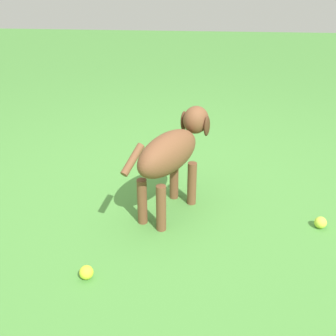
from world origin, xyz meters
TOP-DOWN VIEW (x-y plane):
  - ground at (0.00, 0.00)m, footprint 14.00×14.00m
  - dog at (-0.10, 0.01)m, footprint 0.75×0.45m
  - tennis_ball_0 at (-0.73, 0.36)m, footprint 0.07×0.07m
  - tennis_ball_1 at (-0.22, -0.81)m, footprint 0.07×0.07m

SIDE VIEW (x-z plane):
  - ground at x=0.00m, z-range 0.00..0.00m
  - tennis_ball_0 at x=-0.73m, z-range 0.00..0.07m
  - tennis_ball_1 at x=-0.22m, z-range 0.00..0.07m
  - dog at x=-0.10m, z-range 0.09..0.65m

